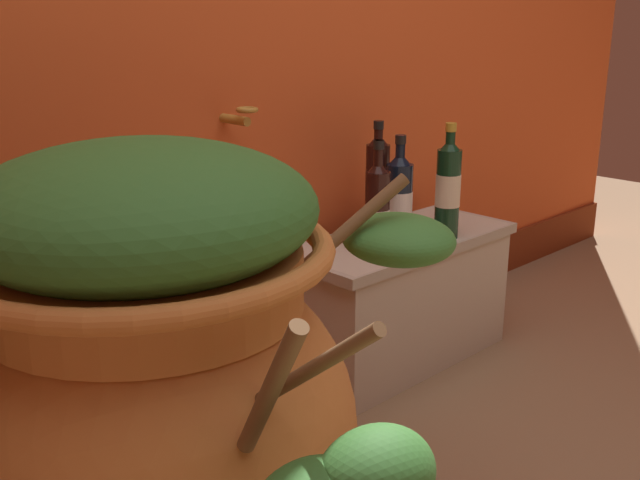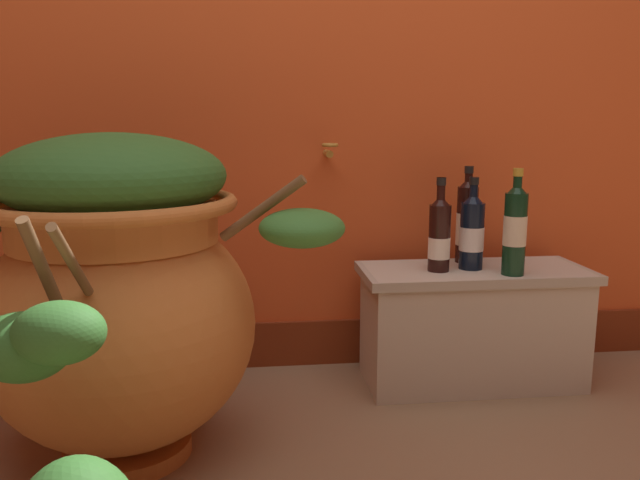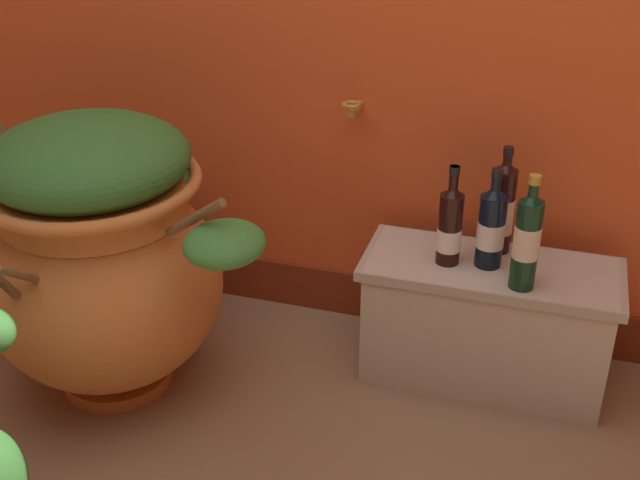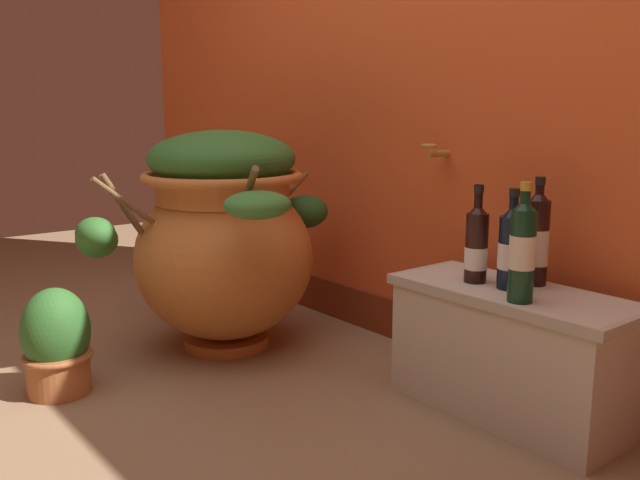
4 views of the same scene
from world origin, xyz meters
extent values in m
cube|color=maroon|center=(0.00, 1.10, 0.08)|extent=(4.40, 0.02, 0.16)
cylinder|color=#B28433|center=(0.06, 1.05, 0.76)|extent=(0.02, 0.10, 0.02)
torus|color=#B28433|center=(0.06, 1.00, 0.79)|extent=(0.06, 0.06, 0.01)
cylinder|color=#C17033|center=(-0.54, 0.52, 0.02)|extent=(0.33, 0.33, 0.04)
ellipsoid|color=#C17033|center=(-0.54, 0.52, 0.35)|extent=(0.68, 0.68, 0.62)
cylinder|color=#C17033|center=(-0.54, 0.52, 0.62)|extent=(0.50, 0.50, 0.10)
torus|color=#C17033|center=(-0.54, 0.52, 0.67)|extent=(0.60, 0.60, 0.04)
cylinder|color=brown|center=(-0.60, 0.15, 0.59)|extent=(0.04, 0.15, 0.23)
ellipsoid|color=#2D6628|center=(-0.61, 0.06, 0.47)|extent=(0.17, 0.14, 0.13)
cylinder|color=brown|center=(-0.54, 0.86, 0.60)|extent=(0.02, 0.14, 0.12)
ellipsoid|color=#235623|center=(-0.54, 0.91, 0.50)|extent=(0.18, 0.21, 0.14)
cylinder|color=brown|center=(-0.54, 0.13, 0.60)|extent=(0.02, 0.22, 0.19)
ellipsoid|color=#2D6628|center=(-0.54, 0.03, 0.50)|extent=(0.16, 0.13, 0.11)
cylinder|color=brown|center=(-0.18, 0.41, 0.66)|extent=(0.21, 0.09, 0.17)
ellipsoid|color=#387A33|center=(-0.09, 0.38, 0.62)|extent=(0.20, 0.22, 0.09)
ellipsoid|color=#2D6628|center=(-0.54, 0.52, 0.73)|extent=(0.55, 0.55, 0.21)
cube|color=beige|center=(0.52, 0.88, 0.20)|extent=(0.70, 0.30, 0.39)
cube|color=#AEA592|center=(0.52, 0.88, 0.38)|extent=(0.74, 0.32, 0.03)
cylinder|color=black|center=(0.39, 0.86, 0.50)|extent=(0.07, 0.07, 0.21)
cone|color=black|center=(0.39, 0.86, 0.62)|extent=(0.07, 0.07, 0.04)
cylinder|color=black|center=(0.39, 0.86, 0.65)|extent=(0.03, 0.03, 0.09)
cylinder|color=black|center=(0.39, 0.86, 0.68)|extent=(0.03, 0.03, 0.02)
cylinder|color=white|center=(0.39, 0.86, 0.47)|extent=(0.07, 0.07, 0.07)
cylinder|color=black|center=(0.61, 0.78, 0.52)|extent=(0.07, 0.07, 0.26)
cone|color=black|center=(0.61, 0.78, 0.66)|extent=(0.07, 0.07, 0.04)
cylinder|color=black|center=(0.61, 0.78, 0.69)|extent=(0.03, 0.03, 0.08)
cylinder|color=#B7932D|center=(0.61, 0.78, 0.71)|extent=(0.03, 0.03, 0.02)
cylinder|color=beige|center=(0.61, 0.78, 0.53)|extent=(0.07, 0.07, 0.09)
cylinder|color=black|center=(0.52, 0.98, 0.52)|extent=(0.07, 0.07, 0.26)
cone|color=black|center=(0.52, 0.98, 0.66)|extent=(0.07, 0.07, 0.04)
cylinder|color=black|center=(0.52, 0.98, 0.68)|extent=(0.03, 0.03, 0.07)
cylinder|color=black|center=(0.52, 0.98, 0.71)|extent=(0.03, 0.03, 0.02)
cylinder|color=beige|center=(0.52, 0.98, 0.51)|extent=(0.07, 0.07, 0.11)
cylinder|color=black|center=(0.51, 0.88, 0.50)|extent=(0.08, 0.08, 0.22)
cone|color=black|center=(0.51, 0.88, 0.62)|extent=(0.08, 0.08, 0.04)
cylinder|color=black|center=(0.51, 0.88, 0.65)|extent=(0.03, 0.03, 0.08)
cylinder|color=black|center=(0.51, 0.88, 0.68)|extent=(0.03, 0.03, 0.02)
cylinder|color=silver|center=(0.51, 0.88, 0.49)|extent=(0.08, 0.08, 0.08)
camera|label=1|loc=(-1.12, -0.48, 1.03)|focal=42.43mm
camera|label=2|loc=(-0.21, -1.06, 0.86)|focal=35.29mm
camera|label=3|loc=(0.64, -1.20, 1.55)|focal=45.34mm
camera|label=4|loc=(1.69, -0.79, 0.92)|focal=38.33mm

